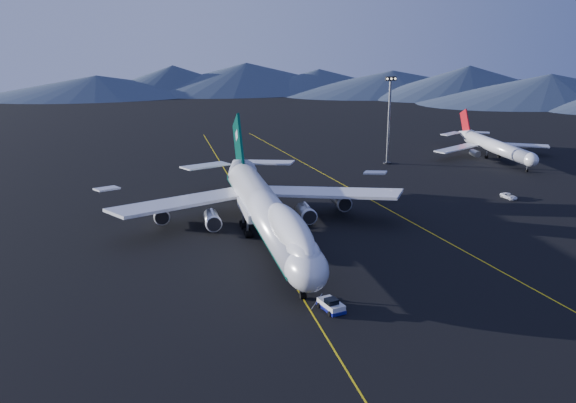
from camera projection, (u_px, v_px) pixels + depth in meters
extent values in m
plane|color=black|center=(267.00, 240.00, 121.32)|extent=(500.00, 500.00, 0.00)
cube|color=yellow|center=(267.00, 240.00, 121.32)|extent=(0.25, 220.00, 0.01)
cube|color=yellow|center=(395.00, 213.00, 137.33)|extent=(28.08, 198.09, 0.01)
cone|color=#3D4B5E|center=(97.00, 83.00, 326.13)|extent=(100.00, 100.00, 12.00)
cone|color=#3D4B5E|center=(247.00, 79.00, 344.07)|extent=(100.00, 100.00, 12.00)
cone|color=#3D4B5E|center=(392.00, 81.00, 337.56)|extent=(100.00, 100.00, 12.00)
cone|color=#3D4B5E|center=(550.00, 88.00, 307.29)|extent=(100.00, 100.00, 12.00)
cylinder|color=silver|center=(267.00, 212.00, 119.72)|extent=(6.50, 56.00, 6.50)
ellipsoid|color=silver|center=(306.00, 268.00, 93.63)|extent=(6.50, 10.40, 6.50)
ellipsoid|color=silver|center=(290.00, 231.00, 101.77)|extent=(5.13, 25.16, 5.85)
cube|color=black|center=(309.00, 265.00, 91.42)|extent=(3.60, 1.61, 1.29)
cone|color=silver|center=(239.00, 167.00, 150.24)|extent=(6.50, 12.00, 6.50)
cube|color=#043D31|center=(266.00, 215.00, 120.91)|extent=(6.24, 60.00, 1.10)
cube|color=silver|center=(261.00, 209.00, 125.16)|extent=(7.50, 13.00, 1.60)
cube|color=silver|center=(184.00, 202.00, 127.31)|extent=(30.62, 23.28, 2.83)
cube|color=silver|center=(324.00, 192.00, 133.79)|extent=(30.62, 23.28, 2.83)
cylinder|color=slate|center=(212.00, 219.00, 125.50)|extent=(2.90, 5.50, 2.90)
cylinder|color=slate|center=(161.00, 213.00, 129.44)|extent=(2.90, 5.50, 2.90)
cylinder|color=slate|center=(306.00, 213.00, 129.75)|extent=(2.90, 5.50, 2.90)
cylinder|color=slate|center=(340.00, 201.00, 137.92)|extent=(2.90, 5.50, 2.90)
cube|color=#043D31|center=(239.00, 147.00, 147.87)|extent=(0.55, 14.11, 15.94)
cube|color=silver|center=(206.00, 166.00, 149.85)|extent=(12.39, 9.47, 0.98)
cube|color=silver|center=(269.00, 162.00, 153.19)|extent=(12.39, 9.47, 0.98)
cylinder|color=black|center=(303.00, 295.00, 96.48)|extent=(0.90, 1.10, 1.10)
cube|color=silver|center=(331.00, 305.00, 92.73)|extent=(3.25, 4.87, 1.12)
cube|color=navy|center=(331.00, 308.00, 92.85)|extent=(3.40, 5.10, 0.51)
cube|color=black|center=(331.00, 300.00, 92.50)|extent=(1.97, 1.97, 0.91)
cylinder|color=silver|center=(497.00, 147.00, 185.34)|extent=(3.86, 32.53, 3.86)
ellipsoid|color=silver|center=(530.00, 160.00, 170.19)|extent=(3.86, 5.41, 3.86)
cone|color=silver|center=(465.00, 134.00, 203.22)|extent=(3.86, 7.12, 3.86)
cube|color=silver|center=(457.00, 148.00, 188.04)|extent=(17.07, 11.52, 0.36)
cube|color=silver|center=(518.00, 145.00, 192.58)|extent=(17.07, 11.52, 0.36)
cylinder|color=slate|center=(475.00, 153.00, 187.04)|extent=(1.93, 3.56, 1.93)
cylinder|color=slate|center=(509.00, 151.00, 189.54)|extent=(1.93, 3.56, 1.93)
cube|color=#AF1018|center=(465.00, 122.00, 202.59)|extent=(0.36, 6.93, 8.19)
imported|color=white|center=(509.00, 196.00, 147.66)|extent=(2.68, 4.65, 1.22)
cylinder|color=black|center=(387.00, 163.00, 181.63)|extent=(2.26, 2.26, 0.38)
cylinder|color=slate|center=(389.00, 122.00, 178.31)|extent=(0.66, 0.66, 23.53)
cube|color=black|center=(391.00, 79.00, 174.86)|extent=(3.01, 0.75, 1.13)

